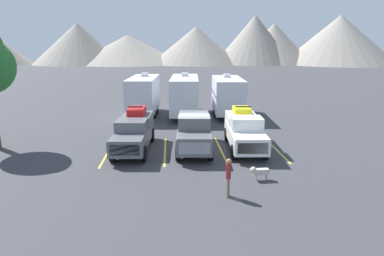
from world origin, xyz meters
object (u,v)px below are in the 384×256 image
camper_trailer_b (185,94)px  person_a (228,175)px  camper_trailer_c (228,95)px  pickup_truck_c (244,130)px  pickup_truck_b (194,131)px  dog (259,171)px  pickup_truck_a (134,131)px  camper_trailer_a (144,94)px

camper_trailer_b → person_a: (1.11, -16.74, -1.04)m
camper_trailer_c → person_a: 16.88m
pickup_truck_c → camper_trailer_c: 9.79m
pickup_truck_b → dog: 5.86m
camper_trailer_c → pickup_truck_a: bearing=-128.3°
person_a → camper_trailer_a: bearing=105.9°
pickup_truck_b → pickup_truck_c: bearing=1.6°
dog → pickup_truck_a: bearing=140.6°
camper_trailer_b → camper_trailer_c: size_ratio=1.09×
camper_trailer_b → person_a: 16.81m
pickup_truck_b → person_a: (0.98, -6.79, -0.18)m
camper_trailer_a → dog: camper_trailer_a is taller
pickup_truck_a → camper_trailer_c: bearing=51.7°
pickup_truck_a → dog: (6.53, -5.37, -0.73)m
pickup_truck_b → pickup_truck_c: size_ratio=0.99×
pickup_truck_b → camper_trailer_c: camper_trailer_c is taller
pickup_truck_a → pickup_truck_c: pickup_truck_a is taller
pickup_truck_a → pickup_truck_c: (6.96, -0.17, -0.01)m
camper_trailer_b → dog: camper_trailer_b is taller
pickup_truck_c → camper_trailer_b: camper_trailer_b is taller
person_a → dog: (1.80, 1.68, -0.55)m
pickup_truck_b → camper_trailer_a: bearing=110.6°
pickup_truck_a → camper_trailer_c: 12.23m
pickup_truck_b → dog: (2.78, -5.11, -0.72)m
pickup_truck_a → person_a: 8.49m
pickup_truck_c → dog: bearing=-94.7°
camper_trailer_c → dog: (-1.04, -14.94, -1.53)m
pickup_truck_c → dog: size_ratio=5.63×
pickup_truck_b → camper_trailer_c: 10.57m
camper_trailer_a → pickup_truck_c: bearing=-55.3°
dog → pickup_truck_c: bearing=85.3°
camper_trailer_b → dog: size_ratio=8.07×
pickup_truck_a → person_a: size_ratio=3.37×
pickup_truck_b → person_a: pickup_truck_b is taller
pickup_truck_a → camper_trailer_a: bearing=90.7°
pickup_truck_c → dog: 5.27m
pickup_truck_c → camper_trailer_b: 10.45m
camper_trailer_b → camper_trailer_c: bearing=-1.8°
pickup_truck_b → camper_trailer_c: (3.82, 9.83, 0.80)m
camper_trailer_a → camper_trailer_c: 7.71m
pickup_truck_a → camper_trailer_a: camper_trailer_a is taller
pickup_truck_c → person_a: pickup_truck_c is taller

